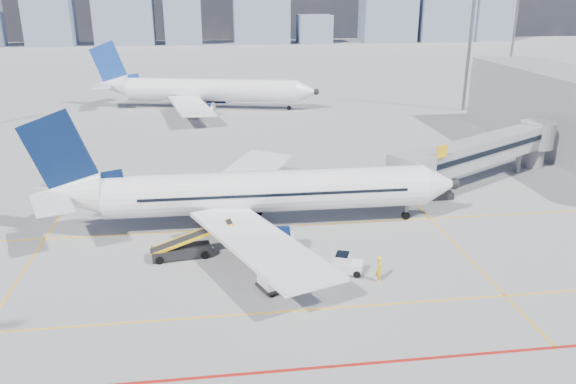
# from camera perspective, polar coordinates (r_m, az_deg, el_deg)

# --- Properties ---
(ground) EXTENTS (420.00, 420.00, 0.00)m
(ground) POSITION_cam_1_polar(r_m,az_deg,el_deg) (42.82, 0.41, -7.72)
(ground) COLOR gray
(ground) RESTS_ON ground
(apron_markings) EXTENTS (90.00, 35.12, 0.01)m
(apron_markings) POSITION_cam_1_polar(r_m,az_deg,el_deg) (39.35, 0.36, -10.38)
(apron_markings) COLOR #E4A50C
(apron_markings) RESTS_ON ground
(jet_bridge) EXTENTS (23.55, 15.78, 6.30)m
(jet_bridge) POSITION_cam_1_polar(r_m,az_deg,el_deg) (63.71, 19.65, 4.05)
(jet_bridge) COLOR gray
(jet_bridge) RESTS_ON ground
(floodlight_mast_ne) EXTENTS (3.20, 0.61, 25.45)m
(floodlight_mast_ne) POSITION_cam_1_polar(r_m,az_deg,el_deg) (102.41, 18.12, 15.40)
(floodlight_mast_ne) COLOR slate
(floodlight_mast_ne) RESTS_ON ground
(floodlight_mast_far) EXTENTS (3.20, 0.61, 25.45)m
(floodlight_mast_far) POSITION_cam_1_polar(r_m,az_deg,el_deg) (145.82, 22.15, 15.98)
(floodlight_mast_far) COLOR slate
(floodlight_mast_far) RESTS_ON ground
(distant_skyline) EXTENTS (239.77, 15.69, 29.58)m
(distant_skyline) POSITION_cam_1_polar(r_m,az_deg,el_deg) (227.73, -7.22, 17.81)
(distant_skyline) COLOR slate
(distant_skyline) RESTS_ON ground
(main_aircraft) EXTENTS (37.57, 32.74, 10.99)m
(main_aircraft) POSITION_cam_1_polar(r_m,az_deg,el_deg) (48.80, -3.87, -0.09)
(main_aircraft) COLOR silver
(main_aircraft) RESTS_ON ground
(second_aircraft) EXTENTS (40.04, 34.43, 11.83)m
(second_aircraft) POSITION_cam_1_polar(r_m,az_deg,el_deg) (101.54, -8.69, 10.19)
(second_aircraft) COLOR silver
(second_aircraft) RESTS_ON ground
(baggage_tug) EXTENTS (2.51, 2.04, 1.54)m
(baggage_tug) POSITION_cam_1_polar(r_m,az_deg,el_deg) (42.01, 5.90, -7.28)
(baggage_tug) COLOR silver
(baggage_tug) RESTS_ON ground
(cargo_dolly) EXTENTS (4.43, 3.25, 2.22)m
(cargo_dolly) POSITION_cam_1_polar(r_m,az_deg,el_deg) (39.75, -0.18, -8.05)
(cargo_dolly) COLOR black
(cargo_dolly) RESTS_ON ground
(belt_loader) EXTENTS (6.61, 2.36, 2.65)m
(belt_loader) POSITION_cam_1_polar(r_m,az_deg,el_deg) (44.96, -10.59, -5.70)
(belt_loader) COLOR black
(belt_loader) RESTS_ON ground
(ramp_worker) EXTENTS (0.50, 0.74, 1.95)m
(ramp_worker) POSITION_cam_1_polar(r_m,az_deg,el_deg) (41.13, 9.25, -7.70)
(ramp_worker) COLOR yellow
(ramp_worker) RESTS_ON ground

